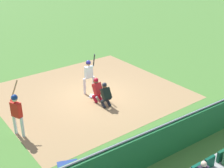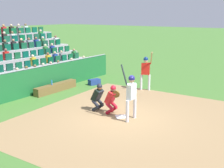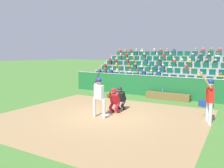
{
  "view_description": "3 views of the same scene",
  "coord_description": "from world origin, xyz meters",
  "px_view_note": "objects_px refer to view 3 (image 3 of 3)",
  "views": [
    {
      "loc": [
        -7.05,
        -11.96,
        7.1
      ],
      "look_at": [
        0.47,
        -1.04,
        0.99
      ],
      "focal_mm": 47.19,
      "sensor_mm": 36.0,
      "label": 1
    },
    {
      "loc": [
        9.33,
        6.14,
        4.19
      ],
      "look_at": [
        -0.54,
        -0.85,
        1.19
      ],
      "focal_mm": 45.48,
      "sensor_mm": 36.0,
      "label": 2
    },
    {
      "loc": [
        -5.9,
        8.8,
        2.94
      ],
      "look_at": [
        0.27,
        -0.96,
        1.38
      ],
      "focal_mm": 36.37,
      "sensor_mm": 36.0,
      "label": 3
    }
  ],
  "objects_px": {
    "catcher_crouching": "(114,99)",
    "home_plate_umpire": "(121,97)",
    "dugout_bench": "(167,96)",
    "water_bottle_on_bench": "(163,90)",
    "batter_at_plate": "(99,93)",
    "equipment_duffel_bag": "(206,104)",
    "home_plate_marker": "(106,115)",
    "on_deck_batter": "(210,96)"
  },
  "relations": [
    {
      "from": "equipment_duffel_bag",
      "to": "on_deck_batter",
      "type": "height_order",
      "value": "on_deck_batter"
    },
    {
      "from": "catcher_crouching",
      "to": "dugout_bench",
      "type": "bearing_deg",
      "value": -104.13
    },
    {
      "from": "batter_at_plate",
      "to": "dugout_bench",
      "type": "bearing_deg",
      "value": -103.15
    },
    {
      "from": "batter_at_plate",
      "to": "on_deck_batter",
      "type": "bearing_deg",
      "value": -158.23
    },
    {
      "from": "home_plate_marker",
      "to": "home_plate_umpire",
      "type": "bearing_deg",
      "value": -93.03
    },
    {
      "from": "home_plate_umpire",
      "to": "dugout_bench",
      "type": "height_order",
      "value": "home_plate_umpire"
    },
    {
      "from": "catcher_crouching",
      "to": "dugout_bench",
      "type": "relative_size",
      "value": 0.45
    },
    {
      "from": "on_deck_batter",
      "to": "home_plate_marker",
      "type": "bearing_deg",
      "value": 16.1
    },
    {
      "from": "home_plate_marker",
      "to": "on_deck_batter",
      "type": "distance_m",
      "value": 4.71
    },
    {
      "from": "catcher_crouching",
      "to": "on_deck_batter",
      "type": "distance_m",
      "value": 4.36
    },
    {
      "from": "home_plate_umpire",
      "to": "catcher_crouching",
      "type": "bearing_deg",
      "value": 93.33
    },
    {
      "from": "batter_at_plate",
      "to": "home_plate_umpire",
      "type": "distance_m",
      "value": 1.83
    },
    {
      "from": "dugout_bench",
      "to": "on_deck_batter",
      "type": "distance_m",
      "value": 5.08
    },
    {
      "from": "home_plate_marker",
      "to": "catcher_crouching",
      "type": "relative_size",
      "value": 0.34
    },
    {
      "from": "equipment_duffel_bag",
      "to": "batter_at_plate",
      "type": "bearing_deg",
      "value": 71.92
    },
    {
      "from": "home_plate_marker",
      "to": "equipment_duffel_bag",
      "type": "bearing_deg",
      "value": -130.16
    },
    {
      "from": "batter_at_plate",
      "to": "water_bottle_on_bench",
      "type": "bearing_deg",
      "value": -100.12
    },
    {
      "from": "dugout_bench",
      "to": "equipment_duffel_bag",
      "type": "relative_size",
      "value": 3.99
    },
    {
      "from": "catcher_crouching",
      "to": "water_bottle_on_bench",
      "type": "bearing_deg",
      "value": -100.44
    },
    {
      "from": "home_plate_marker",
      "to": "on_deck_batter",
      "type": "bearing_deg",
      "value": -163.9
    },
    {
      "from": "water_bottle_on_bench",
      "to": "equipment_duffel_bag",
      "type": "height_order",
      "value": "water_bottle_on_bench"
    },
    {
      "from": "home_plate_umpire",
      "to": "water_bottle_on_bench",
      "type": "distance_m",
      "value": 3.98
    },
    {
      "from": "catcher_crouching",
      "to": "on_deck_batter",
      "type": "relative_size",
      "value": 0.57
    },
    {
      "from": "dugout_bench",
      "to": "equipment_duffel_bag",
      "type": "distance_m",
      "value": 2.57
    },
    {
      "from": "dugout_bench",
      "to": "on_deck_batter",
      "type": "relative_size",
      "value": 1.27
    },
    {
      "from": "home_plate_marker",
      "to": "batter_at_plate",
      "type": "relative_size",
      "value": 0.19
    },
    {
      "from": "home_plate_umpire",
      "to": "batter_at_plate",
      "type": "bearing_deg",
      "value": 86.12
    },
    {
      "from": "equipment_duffel_bag",
      "to": "on_deck_batter",
      "type": "bearing_deg",
      "value": 121.16
    },
    {
      "from": "dugout_bench",
      "to": "equipment_duffel_bag",
      "type": "xyz_separation_m",
      "value": [
        -2.45,
        0.75,
        -0.05
      ]
    },
    {
      "from": "home_plate_marker",
      "to": "catcher_crouching",
      "type": "height_order",
      "value": "catcher_crouching"
    },
    {
      "from": "dugout_bench",
      "to": "water_bottle_on_bench",
      "type": "xyz_separation_m",
      "value": [
        0.32,
        0.03,
        0.36
      ]
    },
    {
      "from": "catcher_crouching",
      "to": "home_plate_umpire",
      "type": "bearing_deg",
      "value": -86.67
    },
    {
      "from": "equipment_duffel_bag",
      "to": "home_plate_marker",
      "type": "bearing_deg",
      "value": 69.28
    },
    {
      "from": "catcher_crouching",
      "to": "equipment_duffel_bag",
      "type": "distance_m",
      "value": 5.33
    },
    {
      "from": "water_bottle_on_bench",
      "to": "equipment_duffel_bag",
      "type": "distance_m",
      "value": 2.89
    },
    {
      "from": "batter_at_plate",
      "to": "home_plate_umpire",
      "type": "relative_size",
      "value": 1.79
    },
    {
      "from": "batter_at_plate",
      "to": "home_plate_umpire",
      "type": "height_order",
      "value": "batter_at_plate"
    },
    {
      "from": "catcher_crouching",
      "to": "dugout_bench",
      "type": "height_order",
      "value": "catcher_crouching"
    },
    {
      "from": "home_plate_umpire",
      "to": "on_deck_batter",
      "type": "relative_size",
      "value": 0.57
    },
    {
      "from": "equipment_duffel_bag",
      "to": "on_deck_batter",
      "type": "xyz_separation_m",
      "value": [
        -0.65,
        3.15,
        1.02
      ]
    },
    {
      "from": "dugout_bench",
      "to": "water_bottle_on_bench",
      "type": "distance_m",
      "value": 0.48
    },
    {
      "from": "equipment_duffel_bag",
      "to": "on_deck_batter",
      "type": "relative_size",
      "value": 0.32
    }
  ]
}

